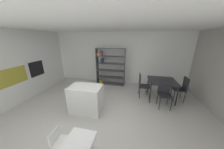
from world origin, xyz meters
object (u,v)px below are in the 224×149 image
(kitchen_island, at_px, (86,99))
(child_chair_left, at_px, (60,141))
(open_bookshelf, at_px, (109,66))
(dining_chair_island_side, at_px, (142,84))
(built_in_oven, at_px, (37,69))
(dining_chair_window_side, at_px, (182,87))
(child_table, at_px, (80,143))
(dining_chair_near, at_px, (164,92))
(dining_table, at_px, (162,82))

(kitchen_island, distance_m, child_chair_left, 1.43)
(kitchen_island, distance_m, open_bookshelf, 2.42)
(dining_chair_island_side, bearing_deg, built_in_oven, 94.02)
(built_in_oven, bearing_deg, dining_chair_window_side, 5.31)
(kitchen_island, bearing_deg, built_in_oven, 162.62)
(child_chair_left, bearing_deg, child_table, -91.52)
(open_bookshelf, relative_size, dining_chair_near, 2.10)
(dining_chair_near, bearing_deg, dining_chair_window_side, 33.49)
(built_in_oven, xyz_separation_m, dining_chair_near, (5.09, 0.02, -0.56))
(built_in_oven, bearing_deg, dining_table, 6.06)
(open_bookshelf, bearing_deg, built_in_oven, -150.43)
(built_in_oven, relative_size, open_bookshelf, 0.33)
(kitchen_island, relative_size, dining_table, 1.00)
(child_chair_left, bearing_deg, dining_chair_window_side, -50.61)
(child_chair_left, distance_m, dining_chair_island_side, 3.26)
(open_bookshelf, xyz_separation_m, child_table, (0.36, -3.77, -0.55))
(dining_table, distance_m, dining_chair_window_side, 0.73)
(built_in_oven, distance_m, dining_chair_island_side, 4.43)
(child_chair_left, bearing_deg, dining_chair_near, -49.09)
(open_bookshelf, xyz_separation_m, dining_chair_near, (2.35, -1.53, -0.41))
(kitchen_island, relative_size, dining_chair_window_side, 1.06)
(dining_table, xyz_separation_m, dining_chair_island_side, (-0.73, -0.01, -0.13))
(child_table, xyz_separation_m, dining_chair_window_side, (2.71, 2.76, 0.16))
(kitchen_island, bearing_deg, dining_table, 28.03)
(built_in_oven, xyz_separation_m, open_bookshelf, (2.74, 1.55, -0.15))
(dining_table, bearing_deg, dining_chair_island_side, -179.58)
(built_in_oven, xyz_separation_m, dining_chair_window_side, (5.81, 0.54, -0.53))
(open_bookshelf, bearing_deg, dining_table, -23.27)
(kitchen_island, bearing_deg, dining_chair_island_side, 36.67)
(dining_chair_near, bearing_deg, built_in_oven, 178.35)
(child_table, height_order, dining_chair_island_side, dining_chair_island_side)
(dining_table, relative_size, dining_chair_window_side, 1.06)
(dining_chair_window_side, bearing_deg, open_bookshelf, -108.01)
(built_in_oven, height_order, dining_table, built_in_oven)
(open_bookshelf, bearing_deg, child_table, -84.52)
(built_in_oven, height_order, dining_chair_near, built_in_oven)
(child_table, height_order, dining_chair_near, dining_chair_near)
(built_in_oven, xyz_separation_m, dining_table, (5.09, 0.54, -0.39))
(built_in_oven, bearing_deg, dining_chair_island_side, 6.99)
(open_bookshelf, height_order, dining_table, open_bookshelf)
(kitchen_island, bearing_deg, dining_chair_window_side, 22.49)
(kitchen_island, xyz_separation_m, dining_chair_island_side, (1.80, 1.34, 0.13))
(kitchen_island, height_order, open_bookshelf, open_bookshelf)
(open_bookshelf, relative_size, dining_table, 1.85)
(child_table, xyz_separation_m, child_chair_left, (-0.46, -0.00, -0.07))
(kitchen_island, height_order, dining_chair_window_side, dining_chair_window_side)
(dining_chair_island_side, distance_m, dining_chair_near, 0.89)
(built_in_oven, relative_size, kitchen_island, 0.62)
(dining_chair_island_side, bearing_deg, open_bookshelf, 55.02)
(kitchen_island, distance_m, dining_chair_window_side, 3.51)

